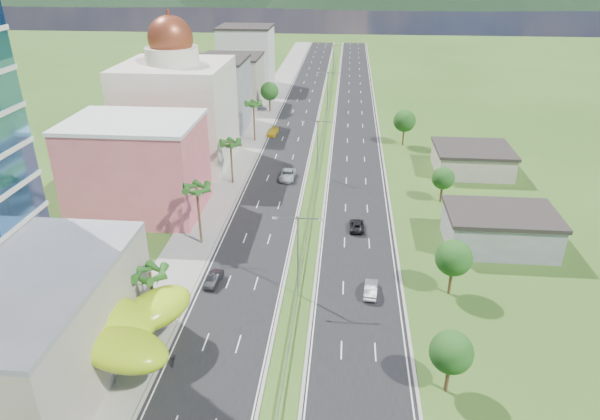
# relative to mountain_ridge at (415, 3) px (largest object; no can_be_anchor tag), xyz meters

# --- Properties ---
(ground) EXTENTS (500.00, 500.00, 0.00)m
(ground) POSITION_rel_mountain_ridge_xyz_m (-60.00, -450.00, 0.00)
(ground) COLOR #2D5119
(ground) RESTS_ON ground
(road_left) EXTENTS (11.00, 260.00, 0.04)m
(road_left) POSITION_rel_mountain_ridge_xyz_m (-67.50, -360.00, 0.02)
(road_left) COLOR black
(road_left) RESTS_ON ground
(road_right) EXTENTS (11.00, 260.00, 0.04)m
(road_right) POSITION_rel_mountain_ridge_xyz_m (-52.50, -360.00, 0.02)
(road_right) COLOR black
(road_right) RESTS_ON ground
(sidewalk_left) EXTENTS (7.00, 260.00, 0.12)m
(sidewalk_left) POSITION_rel_mountain_ridge_xyz_m (-77.00, -360.00, 0.06)
(sidewalk_left) COLOR gray
(sidewalk_left) RESTS_ON ground
(median_guardrail) EXTENTS (0.10, 216.06, 0.76)m
(median_guardrail) POSITION_rel_mountain_ridge_xyz_m (-60.00, -378.01, 0.62)
(median_guardrail) COLOR gray
(median_guardrail) RESTS_ON ground
(streetlight_median_b) EXTENTS (6.04, 0.25, 11.00)m
(streetlight_median_b) POSITION_rel_mountain_ridge_xyz_m (-60.00, -440.00, 6.75)
(streetlight_median_b) COLOR gray
(streetlight_median_b) RESTS_ON ground
(streetlight_median_c) EXTENTS (6.04, 0.25, 11.00)m
(streetlight_median_c) POSITION_rel_mountain_ridge_xyz_m (-60.00, -400.00, 6.75)
(streetlight_median_c) COLOR gray
(streetlight_median_c) RESTS_ON ground
(streetlight_median_d) EXTENTS (6.04, 0.25, 11.00)m
(streetlight_median_d) POSITION_rel_mountain_ridge_xyz_m (-60.00, -355.00, 6.75)
(streetlight_median_d) COLOR gray
(streetlight_median_d) RESTS_ON ground
(streetlight_median_e) EXTENTS (6.04, 0.25, 11.00)m
(streetlight_median_e) POSITION_rel_mountain_ridge_xyz_m (-60.00, -310.00, 6.75)
(streetlight_median_e) COLOR gray
(streetlight_median_e) RESTS_ON ground
(lime_canopy) EXTENTS (18.00, 15.00, 7.40)m
(lime_canopy) POSITION_rel_mountain_ridge_xyz_m (-80.00, -454.00, 4.99)
(lime_canopy) COLOR #ABD815
(lime_canopy) RESTS_ON ground
(pink_shophouse) EXTENTS (20.00, 15.00, 15.00)m
(pink_shophouse) POSITION_rel_mountain_ridge_xyz_m (-88.00, -418.00, 7.50)
(pink_shophouse) COLOR #D55769
(pink_shophouse) RESTS_ON ground
(domed_building) EXTENTS (20.00, 20.00, 28.70)m
(domed_building) POSITION_rel_mountain_ridge_xyz_m (-88.00, -395.00, 11.35)
(domed_building) COLOR beige
(domed_building) RESTS_ON ground
(midrise_grey) EXTENTS (16.00, 15.00, 16.00)m
(midrise_grey) POSITION_rel_mountain_ridge_xyz_m (-87.00, -370.00, 8.00)
(midrise_grey) COLOR gray
(midrise_grey) RESTS_ON ground
(midrise_beige) EXTENTS (16.00, 15.00, 13.00)m
(midrise_beige) POSITION_rel_mountain_ridge_xyz_m (-87.00, -348.00, 6.50)
(midrise_beige) COLOR #A79A8A
(midrise_beige) RESTS_ON ground
(midrise_white) EXTENTS (16.00, 15.00, 18.00)m
(midrise_white) POSITION_rel_mountain_ridge_xyz_m (-87.00, -325.00, 9.00)
(midrise_white) COLOR silver
(midrise_white) RESTS_ON ground
(shed_near) EXTENTS (15.00, 10.00, 5.00)m
(shed_near) POSITION_rel_mountain_ridge_xyz_m (-32.00, -425.00, 2.50)
(shed_near) COLOR gray
(shed_near) RESTS_ON ground
(shed_far) EXTENTS (14.00, 12.00, 4.40)m
(shed_far) POSITION_rel_mountain_ridge_xyz_m (-30.00, -395.00, 2.20)
(shed_far) COLOR #A79A8A
(shed_far) RESTS_ON ground
(palm_tree_b) EXTENTS (3.60, 3.60, 8.10)m
(palm_tree_b) POSITION_rel_mountain_ridge_xyz_m (-75.50, -448.00, 7.06)
(palm_tree_b) COLOR #47301C
(palm_tree_b) RESTS_ON ground
(palm_tree_c) EXTENTS (3.60, 3.60, 9.60)m
(palm_tree_c) POSITION_rel_mountain_ridge_xyz_m (-75.50, -428.00, 8.50)
(palm_tree_c) COLOR #47301C
(palm_tree_c) RESTS_ON ground
(palm_tree_d) EXTENTS (3.60, 3.60, 8.60)m
(palm_tree_d) POSITION_rel_mountain_ridge_xyz_m (-75.50, -405.00, 7.54)
(palm_tree_d) COLOR #47301C
(palm_tree_d) RESTS_ON ground
(palm_tree_e) EXTENTS (3.60, 3.60, 9.40)m
(palm_tree_e) POSITION_rel_mountain_ridge_xyz_m (-75.50, -380.00, 8.31)
(palm_tree_e) COLOR #47301C
(palm_tree_e) RESTS_ON ground
(leafy_tree_lfar) EXTENTS (4.90, 4.90, 8.05)m
(leafy_tree_lfar) POSITION_rel_mountain_ridge_xyz_m (-75.50, -355.00, 5.58)
(leafy_tree_lfar) COLOR #47301C
(leafy_tree_lfar) RESTS_ON ground
(leafy_tree_ra) EXTENTS (4.20, 4.20, 6.90)m
(leafy_tree_ra) POSITION_rel_mountain_ridge_xyz_m (-44.00, -455.00, 4.78)
(leafy_tree_ra) COLOR #47301C
(leafy_tree_ra) RESTS_ON ground
(leafy_tree_rb) EXTENTS (4.55, 4.55, 7.47)m
(leafy_tree_rb) POSITION_rel_mountain_ridge_xyz_m (-41.00, -438.00, 5.18)
(leafy_tree_rb) COLOR #47301C
(leafy_tree_rb) RESTS_ON ground
(leafy_tree_rc) EXTENTS (3.85, 3.85, 6.33)m
(leafy_tree_rc) POSITION_rel_mountain_ridge_xyz_m (-38.00, -410.00, 4.37)
(leafy_tree_rc) COLOR #47301C
(leafy_tree_rc) RESTS_ON ground
(leafy_tree_rd) EXTENTS (4.90, 4.90, 8.05)m
(leafy_tree_rd) POSITION_rel_mountain_ridge_xyz_m (-42.00, -380.00, 5.58)
(leafy_tree_rd) COLOR #47301C
(leafy_tree_rd) RESTS_ON ground
(mountain_ridge) EXTENTS (860.00, 140.00, 90.00)m
(mountain_ridge) POSITION_rel_mountain_ridge_xyz_m (0.00, 0.00, 0.00)
(mountain_ridge) COLOR black
(mountain_ridge) RESTS_ON ground
(car_dark_left) EXTENTS (1.91, 4.32, 1.38)m
(car_dark_left) POSITION_rel_mountain_ridge_xyz_m (-71.09, -438.54, 0.73)
(car_dark_left) COLOR black
(car_dark_left) RESTS_ON road_left
(car_silver_mid_left) EXTENTS (2.86, 5.99, 1.65)m
(car_silver_mid_left) POSITION_rel_mountain_ridge_xyz_m (-65.47, -402.17, 0.86)
(car_silver_mid_left) COLOR #B4B8BC
(car_silver_mid_left) RESTS_ON road_left
(car_yellow_far_left) EXTENTS (2.56, 5.26, 1.47)m
(car_yellow_far_left) POSITION_rel_mountain_ridge_xyz_m (-71.96, -375.14, 0.78)
(car_yellow_far_left) COLOR gold
(car_yellow_far_left) RESTS_ON road_left
(car_silver_right) EXTENTS (1.95, 4.66, 1.50)m
(car_silver_right) POSITION_rel_mountain_ridge_xyz_m (-50.88, -439.07, 0.79)
(car_silver_right) COLOR #999AA0
(car_silver_right) RESTS_ON road_right
(car_dark_far_right) EXTENTS (2.24, 4.77, 1.32)m
(car_dark_far_right) POSITION_rel_mountain_ridge_xyz_m (-52.50, -421.61, 0.70)
(car_dark_far_right) COLOR black
(car_dark_far_right) RESTS_ON road_right
(motorcycle) EXTENTS (0.74, 1.80, 1.12)m
(motorcycle) POSITION_rel_mountain_ridge_xyz_m (-71.83, -453.56, 0.60)
(motorcycle) COLOR black
(motorcycle) RESTS_ON road_left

